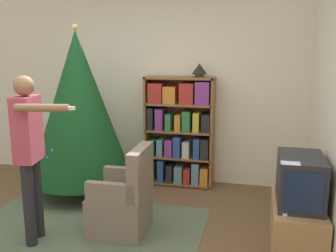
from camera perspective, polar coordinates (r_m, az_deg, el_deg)
The scene contains 11 objects.
wall_back at distance 5.38m, azimuth -1.59°, elevation 5.54°, with size 8.00×0.10×2.60m.
area_rug at distance 4.10m, azimuth -13.37°, elevation -15.86°, with size 2.47×1.90×0.01m.
bookshelf at distance 5.15m, azimuth 1.81°, elevation -0.87°, with size 0.94×0.32×1.51m.
tv_stand at distance 3.84m, azimuth 19.00°, elevation -14.37°, with size 0.46×0.84×0.47m.
television at distance 3.66m, azimuth 19.49°, elevation -7.81°, with size 0.39×0.61×0.46m.
game_remote at distance 3.50m, azimuth 17.34°, elevation -12.45°, with size 0.04×0.12×0.02m.
christmas_tree at distance 4.89m, azimuth -13.46°, elevation 2.92°, with size 1.31×1.31×2.17m.
armchair at distance 3.97m, azimuth -6.80°, elevation -11.52°, with size 0.58×0.57×0.92m.
standing_person at distance 3.79m, azimuth -20.34°, elevation -2.90°, with size 0.68×0.46×1.64m.
table_lamp at distance 5.00m, azimuth 4.81°, elevation 8.60°, with size 0.20×0.20×0.18m.
book_pile_near_tree at distance 4.70m, azimuth -9.28°, elevation -11.35°, with size 0.22×0.17×0.10m.
Camera 1 is at (1.41, -2.90, 1.89)m, focal length 40.00 mm.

